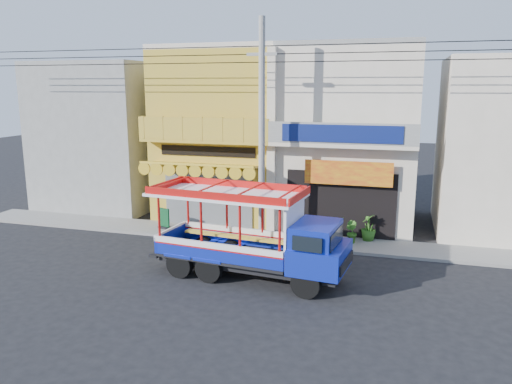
% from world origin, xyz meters
% --- Properties ---
extents(ground, '(90.00, 90.00, 0.00)m').
position_xyz_m(ground, '(0.00, 0.00, 0.00)').
color(ground, black).
rests_on(ground, ground).
extents(sidewalk, '(30.00, 2.00, 0.12)m').
position_xyz_m(sidewalk, '(0.00, 4.00, 0.06)').
color(sidewalk, slate).
rests_on(sidewalk, ground).
extents(shophouse_left, '(6.00, 7.50, 8.24)m').
position_xyz_m(shophouse_left, '(-4.00, 7.96, 4.11)').
color(shophouse_left, gold).
rests_on(shophouse_left, ground).
extents(shophouse_right, '(6.00, 6.75, 8.24)m').
position_xyz_m(shophouse_right, '(2.00, 7.96, 4.11)').
color(shophouse_right, beige).
rests_on(shophouse_right, ground).
extents(party_pilaster, '(0.35, 0.30, 8.00)m').
position_xyz_m(party_pilaster, '(-1.00, 4.85, 4.00)').
color(party_pilaster, beige).
rests_on(party_pilaster, ground).
extents(filler_building_left, '(6.00, 6.00, 7.60)m').
position_xyz_m(filler_building_left, '(-11.00, 8.00, 3.80)').
color(filler_building_left, gray).
rests_on(filler_building_left, ground).
extents(utility_pole, '(28.00, 0.26, 9.00)m').
position_xyz_m(utility_pole, '(-0.85, 3.30, 5.03)').
color(utility_pole, gray).
rests_on(utility_pole, ground).
extents(songthaew_truck, '(6.88, 2.85, 3.12)m').
position_xyz_m(songthaew_truck, '(0.09, -0.44, 1.50)').
color(songthaew_truck, black).
rests_on(songthaew_truck, ground).
extents(green_sign, '(0.60, 0.41, 0.93)m').
position_xyz_m(green_sign, '(-5.74, 3.91, 0.51)').
color(green_sign, black).
rests_on(green_sign, sidewalk).
extents(potted_plant_a, '(1.18, 1.24, 1.08)m').
position_xyz_m(potted_plant_a, '(1.76, 3.85, 0.66)').
color(potted_plant_a, '#30651D').
rests_on(potted_plant_a, sidewalk).
extents(potted_plant_b, '(0.63, 0.64, 0.90)m').
position_xyz_m(potted_plant_b, '(2.57, 4.13, 0.57)').
color(potted_plant_b, '#30651D').
rests_on(potted_plant_b, sidewalk).
extents(potted_plant_c, '(0.71, 0.71, 1.12)m').
position_xyz_m(potted_plant_c, '(3.22, 4.66, 0.68)').
color(potted_plant_c, '#30651D').
rests_on(potted_plant_c, sidewalk).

